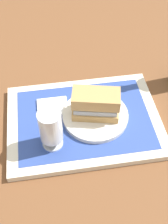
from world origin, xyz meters
TOP-DOWN VIEW (x-y plane):
  - ground_plane at (0.00, 0.00)m, footprint 3.00×3.00m
  - tray at (0.00, 0.00)m, footprint 0.44×0.32m
  - placemat at (0.00, 0.00)m, footprint 0.38×0.27m
  - plate at (-0.03, 0.00)m, footprint 0.19×0.19m
  - sandwich at (-0.03, 0.00)m, footprint 0.14×0.09m
  - beer_glass at (0.10, 0.07)m, footprint 0.06×0.06m
  - napkin_folded at (0.09, -0.06)m, footprint 0.09×0.07m

SIDE VIEW (x-z plane):
  - ground_plane at x=0.00m, z-range 0.00..0.00m
  - tray at x=0.00m, z-range 0.00..0.02m
  - placemat at x=0.00m, z-range 0.02..0.02m
  - napkin_folded at x=0.09m, z-range 0.02..0.03m
  - plate at x=-0.03m, z-range 0.02..0.04m
  - sandwich at x=-0.03m, z-range 0.04..0.12m
  - beer_glass at x=0.10m, z-range 0.03..0.15m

